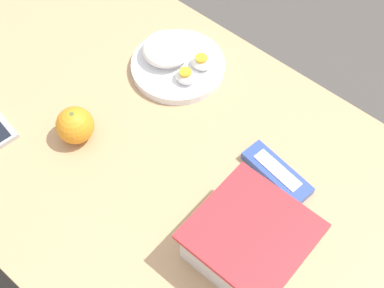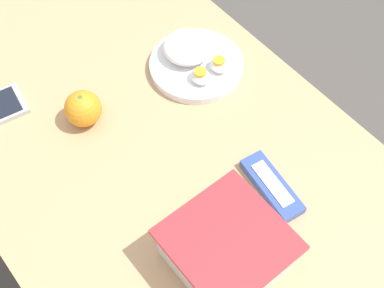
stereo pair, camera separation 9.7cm
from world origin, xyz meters
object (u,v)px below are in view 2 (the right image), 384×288
object	(u,v)px
orange_fruit	(83,109)
candy_bar	(272,186)
rice_plate	(194,59)
food_container	(227,251)

from	to	relation	value
orange_fruit	candy_bar	distance (m)	0.38
orange_fruit	rice_plate	world-z (taller)	orange_fruit
food_container	rice_plate	world-z (taller)	food_container
food_container	candy_bar	distance (m)	0.16
food_container	orange_fruit	world-z (taller)	food_container
orange_fruit	rice_plate	size ratio (longest dim) A/B	0.37
rice_plate	candy_bar	world-z (taller)	rice_plate
rice_plate	candy_bar	xyz separation A→B (m)	(-0.31, 0.07, -0.01)
orange_fruit	rice_plate	xyz separation A→B (m)	(-0.02, -0.25, -0.01)
orange_fruit	candy_bar	world-z (taller)	orange_fruit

